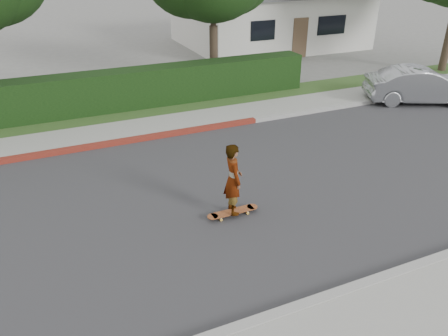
{
  "coord_description": "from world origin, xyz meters",
  "views": [
    {
      "loc": [
        -5.73,
        -8.61,
        5.53
      ],
      "look_at": [
        -2.17,
        -0.49,
        1.0
      ],
      "focal_mm": 35.0,
      "sensor_mm": 36.0,
      "label": 1
    }
  ],
  "objects": [
    {
      "name": "road",
      "position": [
        0.0,
        0.0,
        0.01
      ],
      "size": [
        60.0,
        8.0,
        0.01
      ],
      "primitive_type": "cube",
      "color": "#2D2D30",
      "rests_on": "ground"
    },
    {
      "name": "skateboard",
      "position": [
        -2.17,
        -0.99,
        0.11
      ],
      "size": [
        1.24,
        0.25,
        0.12
      ],
      "rotation": [
        0.0,
        0.0,
        0.01
      ],
      "color": "gold",
      "rests_on": "ground"
    },
    {
      "name": "curb_far",
      "position": [
        0.0,
        4.1,
        0.07
      ],
      "size": [
        60.0,
        0.2,
        0.15
      ],
      "primitive_type": "cube",
      "color": "#9E9E99",
      "rests_on": "ground"
    },
    {
      "name": "hedge",
      "position": [
        -3.0,
        7.2,
        0.75
      ],
      "size": [
        15.0,
        1.0,
        1.5
      ],
      "primitive_type": "cube",
      "color": "black",
      "rests_on": "ground"
    },
    {
      "name": "house",
      "position": [
        8.0,
        16.0,
        2.1
      ],
      "size": [
        10.6,
        8.6,
        4.3
      ],
      "color": "beige",
      "rests_on": "ground"
    },
    {
      "name": "curb_red_section",
      "position": [
        -5.0,
        4.1,
        0.08
      ],
      "size": [
        12.0,
        0.21,
        0.15
      ],
      "primitive_type": "cube",
      "color": "maroon",
      "rests_on": "ground"
    },
    {
      "name": "sidewalk_near",
      "position": [
        0.0,
        -5.0,
        0.06
      ],
      "size": [
        60.0,
        1.6,
        0.12
      ],
      "primitive_type": "cube",
      "color": "gray",
      "rests_on": "ground"
    },
    {
      "name": "ground",
      "position": [
        0.0,
        0.0,
        0.0
      ],
      "size": [
        120.0,
        120.0,
        0.0
      ],
      "primitive_type": "plane",
      "color": "slate",
      "rests_on": "ground"
    },
    {
      "name": "car_silver",
      "position": [
        7.92,
        3.46,
        0.69
      ],
      "size": [
        4.39,
        3.07,
        1.37
      ],
      "primitive_type": "imported",
      "rotation": [
        0.0,
        0.0,
        1.14
      ],
      "color": "#A3A6AA",
      "rests_on": "ground"
    },
    {
      "name": "curb_near",
      "position": [
        0.0,
        -4.1,
        0.07
      ],
      "size": [
        60.0,
        0.2,
        0.15
      ],
      "primitive_type": "cube",
      "color": "#9E9E99",
      "rests_on": "ground"
    },
    {
      "name": "skateboarder",
      "position": [
        -2.17,
        -0.99,
        0.96
      ],
      "size": [
        0.47,
        0.65,
        1.67
      ],
      "primitive_type": "imported",
      "rotation": [
        0.0,
        0.0,
        1.45
      ],
      "color": "white",
      "rests_on": "skateboard"
    },
    {
      "name": "sidewalk_far",
      "position": [
        0.0,
        5.0,
        0.06
      ],
      "size": [
        60.0,
        1.6,
        0.12
      ],
      "primitive_type": "cube",
      "color": "gray",
      "rests_on": "ground"
    },
    {
      "name": "planting_strip",
      "position": [
        0.0,
        6.6,
        0.05
      ],
      "size": [
        60.0,
        1.6,
        0.1
      ],
      "primitive_type": "cube",
      "color": "#2D4C1E",
      "rests_on": "ground"
    }
  ]
}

